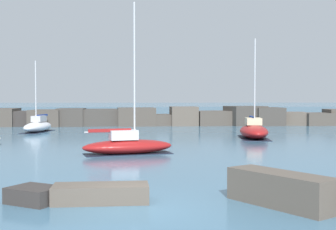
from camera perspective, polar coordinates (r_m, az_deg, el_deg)
ground_plane at (r=16.20m, az=-4.33°, el=-11.30°), size 600.00×600.00×0.00m
open_sea_beyond at (r=122.03m, az=-3.78°, el=0.42°), size 400.00×116.00×0.01m
breakwater_jetty at (r=62.06m, az=-2.62°, el=-0.30°), size 68.54×6.01×2.57m
foreground_rocks at (r=15.48m, az=-3.22°, el=-10.06°), size 16.90×5.57×1.17m
sailboat_moored_0 at (r=43.71m, az=10.41°, el=-1.88°), size 3.31×7.03×9.06m
sailboat_moored_2 at (r=52.62m, az=-15.58°, el=-1.29°), size 2.98×6.48×7.67m
sailboat_moored_3 at (r=31.26m, az=-4.98°, el=-3.65°), size 6.39×3.46×10.07m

